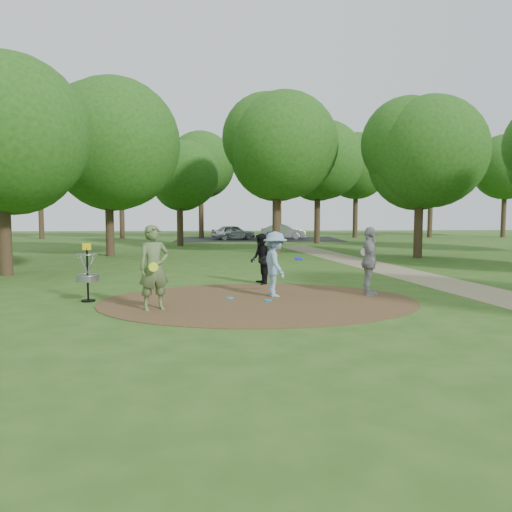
{
  "coord_description": "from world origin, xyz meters",
  "views": [
    {
      "loc": [
        -0.88,
        -12.96,
        2.36
      ],
      "look_at": [
        0.0,
        1.2,
        1.1
      ],
      "focal_mm": 35.0,
      "sensor_mm": 36.0,
      "label": 1
    }
  ],
  "objects": [
    {
      "name": "car_left",
      "position": [
        -0.17,
        29.43,
        0.63
      ],
      "size": [
        3.97,
        2.56,
        1.26
      ],
      "primitive_type": "imported",
      "rotation": [
        0.0,
        0.0,
        1.89
      ],
      "color": "#ACB0B4",
      "rests_on": "ground"
    },
    {
      "name": "disc_golf_basket",
      "position": [
        -4.5,
        0.3,
        0.87
      ],
      "size": [
        0.63,
        0.63,
        1.54
      ],
      "color": "black",
      "rests_on": "ground"
    },
    {
      "name": "car_right",
      "position": [
        4.22,
        30.19,
        0.64
      ],
      "size": [
        4.08,
        2.02,
        1.28
      ],
      "primitive_type": "imported",
      "rotation": [
        0.0,
        0.0,
        1.4
      ],
      "color": "#B6B7BF",
      "rests_on": "ground"
    },
    {
      "name": "disc_ground_cyan",
      "position": [
        -0.75,
        0.43,
        0.03
      ],
      "size": [
        0.22,
        0.22,
        0.02
      ],
      "primitive_type": "cylinder",
      "color": "#188BC4",
      "rests_on": "dirt_clearing"
    },
    {
      "name": "player_observer_with_disc",
      "position": [
        -2.58,
        -1.01,
        1.02
      ],
      "size": [
        0.89,
        0.77,
        2.05
      ],
      "color": "#566B3E",
      "rests_on": "ground"
    },
    {
      "name": "player_walking_with_disc",
      "position": [
        0.28,
        3.12,
        0.83
      ],
      "size": [
        0.74,
        0.89,
        1.66
      ],
      "color": "black",
      "rests_on": "ground"
    },
    {
      "name": "ground",
      "position": [
        0.0,
        0.0,
        0.0
      ],
      "size": [
        100.0,
        100.0,
        0.0
      ],
      "primitive_type": "plane",
      "color": "#2D5119",
      "rests_on": "ground"
    },
    {
      "name": "parking_lot",
      "position": [
        2.0,
        30.0,
        0.0
      ],
      "size": [
        14.0,
        8.0,
        0.01
      ],
      "primitive_type": "cube",
      "color": "black",
      "rests_on": "ground"
    },
    {
      "name": "tree_ring",
      "position": [
        1.54,
        8.74,
        5.26
      ],
      "size": [
        37.62,
        45.58,
        9.08
      ],
      "color": "#332316",
      "rests_on": "ground"
    },
    {
      "name": "footpath",
      "position": [
        6.5,
        2.0,
        0.01
      ],
      "size": [
        7.55,
        39.89,
        0.01
      ],
      "primitive_type": "cube",
      "rotation": [
        0.0,
        0.0,
        0.14
      ],
      "color": "#8C7A5B",
      "rests_on": "ground"
    },
    {
      "name": "player_waiting_with_disc",
      "position": [
        3.16,
        0.72,
        0.97
      ],
      "size": [
        0.59,
        1.18,
        1.94
      ],
      "color": "gray",
      "rests_on": "ground"
    },
    {
      "name": "disc_ground_blue",
      "position": [
        0.24,
        0.03,
        0.03
      ],
      "size": [
        0.22,
        0.22,
        0.02
      ],
      "primitive_type": "cylinder",
      "color": "#0C87D9",
      "rests_on": "dirt_clearing"
    },
    {
      "name": "dirt_clearing",
      "position": [
        0.0,
        0.0,
        0.01
      ],
      "size": [
        8.4,
        8.4,
        0.02
      ],
      "primitive_type": "cylinder",
      "color": "#47301C",
      "rests_on": "ground"
    },
    {
      "name": "player_throwing_with_disc",
      "position": [
        0.5,
        0.72,
        0.91
      ],
      "size": [
        1.22,
        1.28,
        1.82
      ],
      "color": "#7B9DB8",
      "rests_on": "ground"
    }
  ]
}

